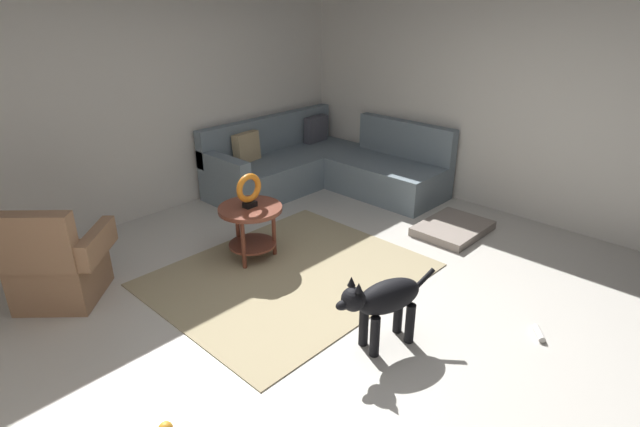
{
  "coord_description": "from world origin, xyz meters",
  "views": [
    {
      "loc": [
        -2.55,
        -2.25,
        2.37
      ],
      "look_at": [
        0.45,
        0.6,
        0.55
      ],
      "focal_mm": 28.26,
      "sensor_mm": 36.0,
      "label": 1
    }
  ],
  "objects": [
    {
      "name": "ground_plane",
      "position": [
        0.0,
        0.0,
        -0.05
      ],
      "size": [
        6.0,
        6.0,
        0.1
      ],
      "primitive_type": "cube",
      "color": "beige"
    },
    {
      "name": "wall_back",
      "position": [
        0.0,
        2.94,
        1.35
      ],
      "size": [
        6.0,
        0.12,
        2.7
      ],
      "primitive_type": "cube",
      "color": "silver",
      "rests_on": "ground_plane"
    },
    {
      "name": "wall_right",
      "position": [
        2.94,
        0.0,
        1.35
      ],
      "size": [
        0.12,
        6.0,
        2.7
      ],
      "primitive_type": "cube",
      "color": "silver",
      "rests_on": "ground_plane"
    },
    {
      "name": "area_rug",
      "position": [
        0.15,
        0.7,
        0.01
      ],
      "size": [
        2.3,
        1.9,
        0.01
      ],
      "primitive_type": "cube",
      "color": "tan",
      "rests_on": "ground_plane"
    },
    {
      "name": "sectional_couch",
      "position": [
        1.99,
        2.02,
        0.29
      ],
      "size": [
        2.2,
        2.25,
        0.88
      ],
      "color": "slate",
      "rests_on": "ground_plane"
    },
    {
      "name": "armchair",
      "position": [
        -1.44,
        1.78,
        0.32
      ],
      "size": [
        0.99,
        0.99,
        0.88
      ],
      "rotation": [
        0.0,
        0.0,
        -0.79
      ],
      "color": "#936B4C",
      "rests_on": "ground_plane"
    },
    {
      "name": "side_table",
      "position": [
        0.13,
        1.2,
        0.42
      ],
      "size": [
        0.6,
        0.6,
        0.54
      ],
      "color": "brown",
      "rests_on": "ground_plane"
    },
    {
      "name": "torus_sculpture",
      "position": [
        0.13,
        1.2,
        0.71
      ],
      "size": [
        0.28,
        0.08,
        0.33
      ],
      "color": "black",
      "rests_on": "side_table"
    },
    {
      "name": "dog_bed_mat",
      "position": [
        1.98,
        0.08,
        0.04
      ],
      "size": [
        0.8,
        0.6,
        0.09
      ],
      "primitive_type": "cube",
      "color": "gray",
      "rests_on": "ground_plane"
    },
    {
      "name": "dog",
      "position": [
        -0.07,
        -0.51,
        0.38
      ],
      "size": [
        0.83,
        0.36,
        0.63
      ],
      "rotation": [
        0.0,
        0.0,
        1.27
      ],
      "color": "black",
      "rests_on": "ground_plane"
    },
    {
      "name": "dog_toy_rope",
      "position": [
        0.83,
        -1.31,
        0.03
      ],
      "size": [
        0.16,
        0.14,
        0.05
      ],
      "primitive_type": "cylinder",
      "rotation": [
        0.0,
        1.57,
        0.66
      ],
      "color": "silver",
      "rests_on": "ground_plane"
    }
  ]
}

